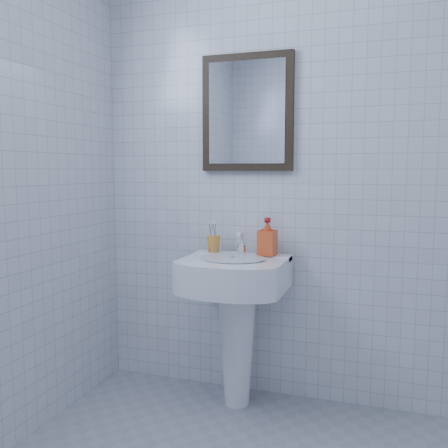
% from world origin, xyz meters
% --- Properties ---
extents(wall_back, '(2.20, 0.02, 2.50)m').
position_xyz_m(wall_back, '(0.00, 1.20, 1.25)').
color(wall_back, silver).
rests_on(wall_back, ground).
extents(washbasin, '(0.52, 0.38, 0.81)m').
position_xyz_m(washbasin, '(-0.27, 0.98, 0.54)').
color(washbasin, white).
rests_on(washbasin, ground).
extents(faucet, '(0.05, 0.11, 0.12)m').
position_xyz_m(faucet, '(-0.27, 1.08, 0.85)').
color(faucet, white).
rests_on(faucet, washbasin).
extents(toothbrush_cup, '(0.10, 0.10, 0.09)m').
position_xyz_m(toothbrush_cup, '(-0.43, 1.09, 0.85)').
color(toothbrush_cup, orange).
rests_on(toothbrush_cup, washbasin).
extents(soap_dispenser, '(0.10, 0.10, 0.20)m').
position_xyz_m(soap_dispenser, '(-0.13, 1.09, 0.90)').
color(soap_dispenser, red).
rests_on(soap_dispenser, washbasin).
extents(wall_mirror, '(0.50, 0.04, 0.62)m').
position_xyz_m(wall_mirror, '(-0.27, 1.18, 1.55)').
color(wall_mirror, black).
rests_on(wall_mirror, wall_back).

